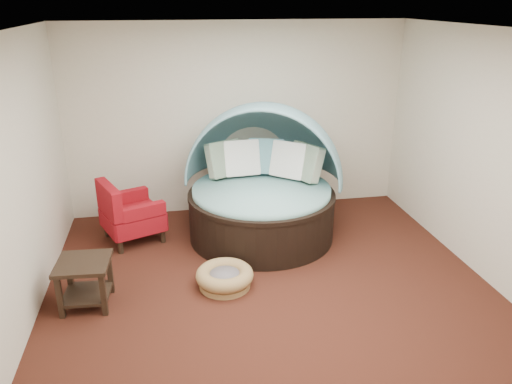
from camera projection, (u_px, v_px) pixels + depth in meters
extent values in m
plane|color=#431C13|center=(272.00, 291.00, 5.60)|extent=(5.00, 5.00, 0.00)
plane|color=beige|center=(238.00, 119.00, 7.39)|extent=(5.00, 0.00, 5.00)
plane|color=beige|center=(369.00, 317.00, 2.81)|extent=(5.00, 0.00, 5.00)
plane|color=beige|center=(14.00, 190.00, 4.67)|extent=(0.00, 5.00, 5.00)
plane|color=beige|center=(494.00, 160.00, 5.52)|extent=(0.00, 5.00, 5.00)
plane|color=white|center=(276.00, 30.00, 4.59)|extent=(5.00, 5.00, 0.00)
cylinder|color=black|center=(261.00, 216.00, 6.80)|extent=(2.46, 2.46, 0.60)
cylinder|color=black|center=(261.00, 194.00, 6.69)|extent=(2.49, 2.49, 0.05)
cylinder|color=#92CED5|center=(261.00, 191.00, 6.67)|extent=(2.33, 2.33, 0.13)
cube|color=#305B47|center=(224.00, 159.00, 6.94)|extent=(0.57, 0.48, 0.52)
cube|color=white|center=(241.00, 158.00, 6.98)|extent=(0.52, 0.32, 0.52)
cube|color=#68A7B5|center=(266.00, 156.00, 7.05)|extent=(0.56, 0.42, 0.52)
cube|color=white|center=(289.00, 160.00, 6.89)|extent=(0.56, 0.54, 0.52)
cube|color=#305B47|center=(306.00, 162.00, 6.81)|extent=(0.48, 0.57, 0.52)
cylinder|color=brown|center=(225.00, 284.00, 5.69)|extent=(0.69, 0.69, 0.07)
torus|color=brown|center=(225.00, 275.00, 5.65)|extent=(0.78, 0.78, 0.17)
cylinder|color=slate|center=(225.00, 277.00, 5.66)|extent=(0.46, 0.46, 0.10)
cylinder|color=black|center=(121.00, 247.00, 6.42)|extent=(0.09, 0.09, 0.17)
cylinder|color=black|center=(107.00, 231.00, 6.87)|extent=(0.09, 0.09, 0.17)
cylinder|color=black|center=(163.00, 236.00, 6.71)|extent=(0.09, 0.09, 0.17)
cylinder|color=black|center=(147.00, 221.00, 7.17)|extent=(0.09, 0.09, 0.17)
cube|color=maroon|center=(133.00, 219.00, 6.71)|extent=(0.95, 0.95, 0.25)
cube|color=maroon|center=(109.00, 200.00, 6.44)|extent=(0.40, 0.72, 0.43)
cube|color=maroon|center=(144.00, 211.00, 6.42)|extent=(0.58, 0.33, 0.17)
cube|color=maroon|center=(127.00, 196.00, 6.90)|extent=(0.58, 0.33, 0.17)
cube|color=black|center=(83.00, 263.00, 5.19)|extent=(0.58, 0.58, 0.04)
cube|color=black|center=(87.00, 294.00, 5.33)|extent=(0.51, 0.51, 0.03)
cube|color=black|center=(60.00, 298.00, 5.06)|extent=(0.06, 0.06, 0.48)
cube|color=black|center=(70.00, 276.00, 5.46)|extent=(0.06, 0.06, 0.48)
cube|color=black|center=(103.00, 295.00, 5.11)|extent=(0.06, 0.06, 0.48)
cube|color=black|center=(110.00, 273.00, 5.51)|extent=(0.06, 0.06, 0.48)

